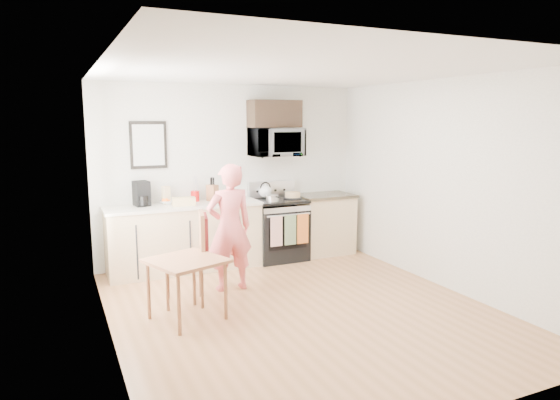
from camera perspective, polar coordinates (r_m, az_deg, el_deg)
name	(u,v)px	position (r m, az deg, el deg)	size (l,w,h in m)	color
floor	(301,309)	(5.71, 2.36, -12.36)	(4.60, 4.60, 0.00)	#956239
back_wall	(231,174)	(7.47, -5.60, 3.02)	(4.00, 0.04, 2.60)	beige
front_wall	(459,241)	(3.52, 19.79, -4.40)	(4.00, 0.04, 2.60)	beige
left_wall	(106,208)	(4.81, -19.28, -0.83)	(0.04, 4.60, 2.60)	beige
right_wall	(445,184)	(6.52, 18.32, 1.71)	(0.04, 4.60, 2.60)	beige
ceiling	(302,70)	(5.34, 2.55, 14.61)	(4.00, 4.60, 0.04)	white
window	(100,172)	(5.57, -19.84, 3.03)	(0.06, 1.40, 1.50)	white
cabinet_left	(185,239)	(7.11, -10.81, -4.36)	(2.10, 0.60, 0.90)	beige
countertop_left	(184,206)	(7.02, -10.93, -0.63)	(2.14, 0.64, 0.04)	beige
cabinet_right	(324,225)	(7.92, 5.05, -2.85)	(0.84, 0.60, 0.90)	beige
countertop_right	(324,196)	(7.84, 5.10, 0.51)	(0.88, 0.64, 0.04)	black
range	(279,231)	(7.55, -0.15, -3.52)	(0.76, 0.70, 1.16)	black
microwave	(276,142)	(7.47, -0.49, 6.60)	(0.76, 0.51, 0.42)	silver
upper_cabinet	(274,114)	(7.50, -0.64, 9.82)	(0.76, 0.35, 0.40)	black
wall_art	(148,145)	(7.12, -14.81, 6.09)	(0.50, 0.04, 0.65)	black
wall_trivet	(235,174)	(7.48, -5.20, 3.03)	(0.20, 0.02, 0.20)	#AC0F0E
person	(230,227)	(6.16, -5.78, -3.14)	(0.57, 0.38, 1.57)	#CF3839
dining_table	(186,266)	(5.34, -10.66, -7.44)	(0.78, 0.78, 0.66)	brown
chair	(197,245)	(5.77, -9.49, -5.11)	(0.58, 0.54, 1.06)	brown
knife_block	(213,193)	(7.20, -7.72, 0.81)	(0.11, 0.15, 0.24)	brown
utensil_crock	(195,191)	(7.20, -9.69, 0.98)	(0.12, 0.12, 0.36)	#AC0F0E
fruit_bowl	(167,201)	(7.08, -12.78, -0.14)	(0.25, 0.25, 0.09)	white
milk_carton	(166,195)	(7.06, -12.90, 0.54)	(0.09, 0.09, 0.25)	tan
coffee_maker	(142,194)	(6.98, -15.53, 0.63)	(0.22, 0.30, 0.34)	black
bread_bag	(184,201)	(6.89, -10.94, -0.17)	(0.31, 0.14, 0.11)	tan
cake	(293,195)	(7.50, 1.46, 0.54)	(0.28, 0.28, 0.09)	black
kettle	(265,191)	(7.54, -1.68, 1.04)	(0.19, 0.19, 0.24)	white
pot	(273,198)	(7.20, -0.84, 0.19)	(0.18, 0.30, 0.09)	silver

